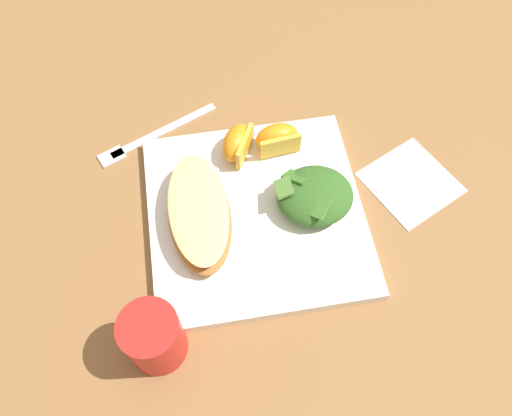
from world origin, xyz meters
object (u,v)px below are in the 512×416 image
at_px(metal_fork, 149,138).
at_px(orange_wedge_front, 277,138).
at_px(paper_napkin, 411,182).
at_px(white_plate, 256,215).
at_px(cheesy_pizza_bread, 199,212).
at_px(drinking_red_cup, 154,338).
at_px(green_salad_pile, 315,197).
at_px(orange_wedge_middle, 238,143).

bearing_deg(metal_fork, orange_wedge_front, 162.56).
bearing_deg(paper_napkin, metal_fork, -20.92).
height_order(white_plate, cheesy_pizza_bread, cheesy_pizza_bread).
bearing_deg(paper_napkin, cheesy_pizza_bread, 3.35).
distance_m(paper_napkin, drinking_red_cup, 0.40).
bearing_deg(paper_napkin, green_salad_pile, 8.26).
bearing_deg(orange_wedge_middle, paper_napkin, 160.79).
bearing_deg(cheesy_pizza_bread, green_salad_pile, 178.56).
height_order(orange_wedge_middle, paper_napkin, orange_wedge_middle).
xyz_separation_m(cheesy_pizza_bread, green_salad_pile, (-0.15, 0.00, 0.00)).
relative_size(paper_napkin, drinking_red_cup, 1.28).
relative_size(white_plate, green_salad_pile, 2.78).
distance_m(white_plate, orange_wedge_front, 0.11).
height_order(metal_fork, drinking_red_cup, drinking_red_cup).
xyz_separation_m(green_salad_pile, metal_fork, (0.21, -0.16, -0.03)).
xyz_separation_m(orange_wedge_front, drinking_red_cup, (0.19, 0.25, 0.01)).
distance_m(green_salad_pile, orange_wedge_middle, 0.13).
relative_size(metal_fork, drinking_red_cup, 2.09).
height_order(orange_wedge_front, paper_napkin, orange_wedge_front).
relative_size(orange_wedge_front, drinking_red_cup, 0.74).
bearing_deg(drinking_red_cup, green_salad_pile, -145.20).
distance_m(orange_wedge_front, metal_fork, 0.19).
height_order(cheesy_pizza_bread, paper_napkin, cheesy_pizza_bread).
relative_size(orange_wedge_front, orange_wedge_middle, 0.91).
xyz_separation_m(orange_wedge_middle, drinking_red_cup, (0.13, 0.25, 0.01)).
bearing_deg(drinking_red_cup, orange_wedge_front, -126.61).
bearing_deg(orange_wedge_front, cheesy_pizza_bread, 38.88).
relative_size(orange_wedge_front, metal_fork, 0.35).
relative_size(white_plate, paper_napkin, 2.55).
bearing_deg(green_salad_pile, orange_wedge_middle, -49.92).
relative_size(green_salad_pile, metal_fork, 0.56).
height_order(white_plate, orange_wedge_middle, orange_wedge_middle).
bearing_deg(cheesy_pizza_bread, drinking_red_cup, 66.63).
bearing_deg(white_plate, orange_wedge_front, -115.19).
height_order(green_salad_pile, orange_wedge_front, green_salad_pile).
relative_size(cheesy_pizza_bread, orange_wedge_front, 2.69).
distance_m(orange_wedge_front, orange_wedge_middle, 0.05).
bearing_deg(orange_wedge_front, paper_napkin, 155.69).
xyz_separation_m(white_plate, orange_wedge_middle, (0.01, -0.10, 0.03)).
bearing_deg(orange_wedge_middle, drinking_red_cup, 62.42).
bearing_deg(metal_fork, paper_napkin, 159.08).
height_order(white_plate, paper_napkin, white_plate).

